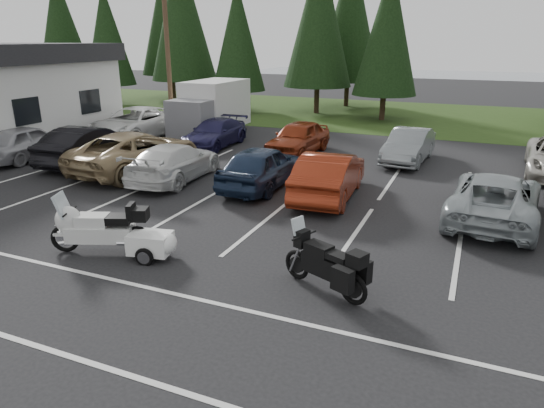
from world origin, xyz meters
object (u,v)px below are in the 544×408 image
(car_near_6, at_px, (495,197))
(car_far_0, at_px, (135,123))
(car_near_1, at_px, (89,145))
(car_near_2, at_px, (136,151))
(car_far_1, at_px, (215,133))
(adventure_motorcycle, at_px, (324,259))
(car_near_0, at_px, (27,142))
(box_truck, at_px, (207,109))
(touring_motorcycle, at_px, (99,223))
(cargo_trailer, at_px, (151,246))
(utility_pole, at_px, (167,47))
(car_far_3, at_px, (409,146))
(car_far_2, at_px, (298,138))
(car_near_3, at_px, (175,162))
(car_near_5, at_px, (329,175))
(car_near_4, at_px, (262,166))

(car_near_6, bearing_deg, car_far_0, -14.05)
(car_near_1, height_order, car_near_2, car_near_1)
(car_near_2, xyz_separation_m, car_far_1, (0.57, 5.42, -0.15))
(adventure_motorcycle, bearing_deg, car_far_0, 162.86)
(car_near_0, distance_m, car_near_2, 5.75)
(box_truck, xyz_separation_m, touring_motorcycle, (5.62, -14.91, -0.67))
(car_near_1, distance_m, cargo_trailer, 10.75)
(utility_pole, height_order, car_far_3, utility_pole)
(car_far_2, bearing_deg, car_near_1, -140.96)
(car_far_0, bearing_deg, car_near_3, -42.96)
(car_far_3, distance_m, touring_motorcycle, 13.96)
(car_near_5, distance_m, car_far_1, 9.53)
(car_near_2, bearing_deg, car_near_3, 171.36)
(car_near_2, relative_size, car_near_6, 1.14)
(utility_pole, bearing_deg, car_near_5, -34.12)
(cargo_trailer, bearing_deg, car_near_4, 78.66)
(utility_pole, height_order, car_near_3, utility_pole)
(car_near_2, relative_size, car_near_5, 1.23)
(car_near_3, bearing_deg, car_far_2, -119.23)
(touring_motorcycle, bearing_deg, car_near_2, 100.17)
(car_far_0, height_order, touring_motorcycle, car_far_0)
(car_near_4, xyz_separation_m, car_far_3, (4.32, 5.98, -0.06))
(car_near_1, relative_size, car_far_0, 0.83)
(utility_pole, height_order, car_far_2, utility_pole)
(car_far_3, bearing_deg, touring_motorcycle, -109.58)
(car_near_1, bearing_deg, car_far_1, -125.36)
(cargo_trailer, bearing_deg, car_near_3, 107.71)
(car_near_3, xyz_separation_m, car_near_6, (11.11, -0.01, 0.01))
(box_truck, xyz_separation_m, car_near_0, (-4.37, -8.27, -0.68))
(utility_pole, xyz_separation_m, car_near_6, (16.68, -8.07, -3.99))
(car_far_2, height_order, cargo_trailer, car_far_2)
(utility_pole, distance_m, adventure_motorcycle, 19.82)
(car_near_1, height_order, adventure_motorcycle, car_near_1)
(car_near_0, relative_size, car_near_2, 0.78)
(box_truck, height_order, car_far_2, box_truck)
(adventure_motorcycle, bearing_deg, car_far_1, 151.03)
(car_near_1, xyz_separation_m, cargo_trailer, (8.24, -6.89, -0.48))
(car_near_6, relative_size, car_far_3, 1.19)
(car_far_2, bearing_deg, car_near_4, -79.05)
(car_near_0, bearing_deg, car_far_2, -154.13)
(car_far_2, distance_m, car_far_3, 4.99)
(utility_pole, bearing_deg, adventure_motorcycle, -46.63)
(car_near_1, bearing_deg, car_far_0, -76.00)
(box_truck, height_order, car_far_1, box_truck)
(car_near_1, xyz_separation_m, car_far_0, (-1.69, 5.24, 0.01))
(car_near_1, relative_size, car_near_5, 1.05)
(adventure_motorcycle, bearing_deg, car_near_2, 169.53)
(touring_motorcycle, height_order, cargo_trailer, touring_motorcycle)
(car_far_0, relative_size, cargo_trailer, 4.12)
(car_far_1, xyz_separation_m, adventure_motorcycle, (9.40, -12.00, 0.08))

